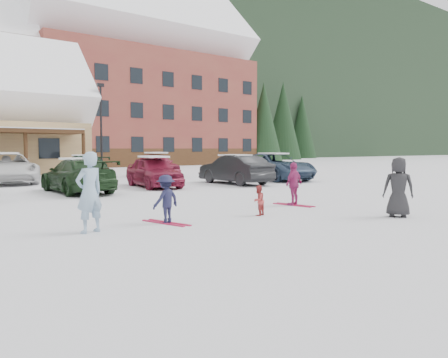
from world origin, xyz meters
TOP-DOWN VIEW (x-y plane):
  - ground at (0.00, 0.00)m, footprint 160.00×160.00m
  - alpine_hotel at (14.27, 38.00)m, footprint 31.48×14.01m
  - lamp_post at (5.91, 23.50)m, footprint 0.50×0.25m
  - conifer_1 at (30.00, 32.00)m, footprint 4.84×4.84m
  - conifer_3 at (6.00, 44.00)m, footprint 3.96×3.96m
  - conifer_4 at (34.00, 46.00)m, footprint 5.06×5.06m
  - adult_skier at (-3.27, 1.03)m, footprint 0.72×0.56m
  - toddler_red at (1.17, 0.63)m, footprint 0.48×0.43m
  - child_navy at (-1.41, 1.06)m, footprint 0.84×0.61m
  - skis_child_navy at (-1.41, 1.06)m, footprint 0.54×1.41m
  - child_magenta at (3.46, 1.52)m, footprint 0.85×0.47m
  - skis_child_magenta at (3.46, 1.52)m, footprint 0.45×1.41m
  - bystander_dark at (3.94, -1.76)m, footprint 0.86×0.92m
  - parked_car_3 at (-0.59, 9.69)m, footprint 1.95×4.77m
  - parked_car_4 at (3.10, 10.09)m, footprint 2.26×4.38m
  - parked_car_5 at (7.23, 9.19)m, footprint 1.63×4.47m
  - parked_car_6 at (10.75, 10.08)m, footprint 2.89×5.65m
  - parked_car_10 at (-1.87, 16.59)m, footprint 3.21×5.89m
  - parked_car_11 at (2.19, 16.86)m, footprint 2.48×5.04m
  - parked_car_12 at (6.76, 16.61)m, footprint 2.41×4.72m

SIDE VIEW (x-z plane):
  - ground at x=0.00m, z-range 0.00..0.00m
  - skis_child_navy at x=-1.41m, z-range 0.00..0.03m
  - skis_child_magenta at x=3.46m, z-range 0.00..0.03m
  - toddler_red at x=1.17m, z-range 0.00..0.81m
  - child_navy at x=-1.41m, z-range 0.00..1.17m
  - child_magenta at x=3.46m, z-range 0.00..1.36m
  - parked_car_3 at x=-0.59m, z-range 0.00..1.38m
  - parked_car_11 at x=2.19m, z-range 0.00..1.41m
  - parked_car_4 at x=3.10m, z-range 0.00..1.43m
  - parked_car_5 at x=7.23m, z-range 0.00..1.47m
  - parked_car_6 at x=10.75m, z-range 0.00..1.53m
  - parked_car_12 at x=6.76m, z-range 0.00..1.54m
  - parked_car_10 at x=-1.87m, z-range 0.00..1.57m
  - bystander_dark at x=3.94m, z-range 0.00..1.57m
  - adult_skier at x=-3.27m, z-range 0.00..1.73m
  - lamp_post at x=5.91m, z-range 0.41..7.02m
  - conifer_3 at x=6.00m, z-range 0.53..9.71m
  - conifer_1 at x=30.00m, z-range 0.65..11.87m
  - conifer_4 at x=34.00m, z-range 0.68..12.41m
  - alpine_hotel at x=14.27m, z-range -2.11..19.37m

